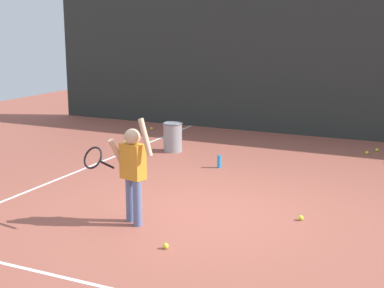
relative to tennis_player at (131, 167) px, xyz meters
The scene contains 14 objects.
ground_plane 1.27m from the tennis_player, 47.61° to the left, with size 20.00×20.00×0.00m, color #9E5142.
court_line_sideline 2.84m from the tennis_player, 139.88° to the left, with size 0.05×9.00×0.00m, color white.
back_fence_windscreen 6.43m from the tennis_player, 83.65° to the left, with size 12.88×0.08×3.43m, color #282D2B.
fence_post_0 8.54m from the tennis_player, 131.24° to the left, with size 0.09×0.09×3.58m, color slate.
fence_post_1 6.50m from the tennis_player, 83.71° to the left, with size 0.09×0.09×3.58m, color slate.
tennis_player is the anchor object (origin of this frame).
ball_hopper 3.94m from the tennis_player, 109.41° to the left, with size 0.38×0.38×0.56m.
water_bottle 3.00m from the tennis_player, 90.49° to the left, with size 0.07×0.07×0.22m, color #268CD8.
tennis_ball_0 2.24m from the tennis_player, 27.74° to the left, with size 0.07×0.07×0.07m, color #CCE033.
tennis_ball_2 5.84m from the tennis_player, 66.62° to the left, with size 0.07×0.07×0.07m, color #CCE033.
tennis_ball_5 1.14m from the tennis_player, 35.42° to the right, with size 0.07×0.07×0.07m, color #CCE033.
tennis_ball_6 5.50m from the tennis_player, 66.71° to the left, with size 0.07×0.07×0.07m, color #CCE033.
tennis_ball_7 4.70m from the tennis_player, 122.85° to the left, with size 0.07×0.07×0.07m, color #CCE033.
tennis_ball_8 6.08m from the tennis_player, 116.72° to the left, with size 0.07×0.07×0.07m, color #CCE033.
Camera 1 is at (2.70, -6.35, 2.47)m, focal length 51.51 mm.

